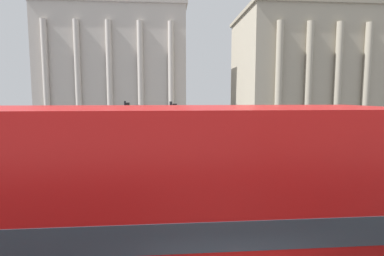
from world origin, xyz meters
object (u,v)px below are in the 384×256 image
at_px(car_white, 206,152).
at_px(pedestrian_grey, 261,150).
at_px(double_decker_bus, 91,212).
at_px(plaza_building_left, 115,66).
at_px(traffic_light_far, 140,118).
at_px(pedestrian_yellow, 193,127).
at_px(traffic_light_mid, 127,123).
at_px(pedestrian_blue, 239,128).
at_px(plaza_building_right, 334,70).
at_px(pedestrian_red, 146,146).
at_px(traffic_light_near, 172,133).

relative_size(car_white, pedestrian_grey, 2.65).
xyz_separation_m(double_decker_bus, plaza_building_left, (-7.53, 48.32, 7.34)).
xyz_separation_m(traffic_light_far, pedestrian_yellow, (5.41, 3.86, -1.34)).
xyz_separation_m(double_decker_bus, pedestrian_yellow, (4.21, 27.07, -1.33)).
distance_m(traffic_light_mid, pedestrian_blue, 16.22).
bearing_deg(plaza_building_right, traffic_light_mid, -137.72).
relative_size(traffic_light_far, pedestrian_red, 2.24).
bearing_deg(traffic_light_mid, car_white, 1.39).
distance_m(car_white, pedestrian_red, 4.23).
height_order(traffic_light_mid, pedestrian_red, traffic_light_mid).
relative_size(pedestrian_red, pedestrian_blue, 0.94).
distance_m(traffic_light_far, pedestrian_red, 7.85).
relative_size(double_decker_bus, plaza_building_left, 0.44).
relative_size(traffic_light_far, pedestrian_yellow, 2.04).
xyz_separation_m(pedestrian_yellow, pedestrian_red, (-4.30, -11.50, -0.10)).
bearing_deg(plaza_building_right, plaza_building_left, 167.92).
distance_m(double_decker_bus, plaza_building_right, 49.75).
relative_size(traffic_light_far, pedestrian_blue, 2.11).
bearing_deg(traffic_light_far, traffic_light_mid, -90.31).
xyz_separation_m(traffic_light_mid, pedestrian_yellow, (5.46, 12.84, -1.65)).
bearing_deg(traffic_light_near, pedestrian_yellow, 82.07).
distance_m(traffic_light_far, pedestrian_grey, 13.11).
distance_m(traffic_light_near, traffic_light_far, 15.09).
relative_size(double_decker_bus, car_white, 2.59).
relative_size(plaza_building_right, pedestrian_yellow, 17.33).
height_order(plaza_building_right, pedestrian_blue, plaza_building_right).
relative_size(pedestrian_red, pedestrian_grey, 1.01).
relative_size(plaza_building_left, plaza_building_right, 0.80).
bearing_deg(pedestrian_red, double_decker_bus, 139.88).
relative_size(plaza_building_left, traffic_light_near, 5.90).
xyz_separation_m(plaza_building_right, pedestrian_blue, (-18.68, -14.22, -7.52)).
bearing_deg(double_decker_bus, plaza_building_left, 96.45).
xyz_separation_m(double_decker_bus, pedestrian_red, (-0.09, 15.58, -1.43)).
relative_size(traffic_light_far, pedestrian_grey, 2.27).
distance_m(pedestrian_red, pedestrian_blue, 14.36).
bearing_deg(pedestrian_grey, pedestrian_yellow, 77.49).
bearing_deg(plaza_building_right, car_white, -132.22).
height_order(plaza_building_left, pedestrian_grey, plaza_building_left).
distance_m(pedestrian_yellow, pedestrian_grey, 13.99).
xyz_separation_m(pedestrian_yellow, pedestrian_blue, (5.00, -0.56, -0.04)).
bearing_deg(double_decker_bus, plaza_building_right, 53.19).
bearing_deg(double_decker_bus, pedestrian_blue, 68.42).
relative_size(traffic_light_mid, pedestrian_blue, 2.41).
bearing_deg(plaza_building_right, pedestrian_grey, -126.88).
xyz_separation_m(plaza_building_left, pedestrian_yellow, (11.75, -21.24, -8.67)).
bearing_deg(plaza_building_left, pedestrian_grey, -66.76).
relative_size(traffic_light_near, traffic_light_mid, 1.02).
bearing_deg(pedestrian_red, plaza_building_left, -27.62).
height_order(plaza_building_right, traffic_light_near, plaza_building_right).
height_order(double_decker_bus, traffic_light_near, double_decker_bus).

